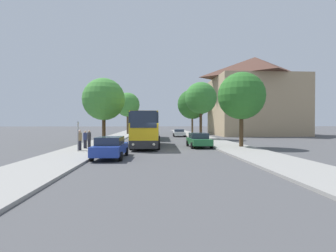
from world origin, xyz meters
name	(u,v)px	position (x,y,z in m)	size (l,w,h in m)	color
ground_plane	(162,151)	(0.00, 0.00, 0.00)	(300.00, 300.00, 0.00)	#4C4C4F
sidewalk_left	(82,151)	(-7.00, 0.00, 0.07)	(4.00, 120.00, 0.15)	gray
sidewalk_right	(240,150)	(7.00, 0.00, 0.07)	(4.00, 120.00, 0.15)	gray
building_right_background	(255,96)	(19.71, 28.51, 7.85)	(16.24, 13.94, 15.69)	tan
bus_front	(146,129)	(-1.49, 4.09, 1.88)	(2.99, 10.28, 3.54)	#2D2D2D
bus_middle	(150,127)	(-1.30, 17.49, 1.84)	(3.04, 12.12, 3.46)	#238942
parked_car_left_curb	(110,147)	(-3.82, -4.51, 0.79)	(2.21, 4.68, 1.52)	#233D9E
parked_car_right_near	(199,140)	(3.83, 3.20, 0.76)	(2.18, 4.39, 1.45)	#236B38
parked_car_right_far	(179,133)	(3.88, 23.61, 0.71)	(2.19, 4.69, 1.32)	silver
bus_stop_sign	(78,133)	(-7.01, -1.16, 1.68)	(0.08, 0.45, 2.47)	gray
pedestrian_waiting_near	(89,139)	(-6.95, 2.42, 0.96)	(0.36, 0.36, 1.63)	#23232D
pedestrian_waiting_far	(80,140)	(-7.06, -0.45, 1.03)	(0.36, 0.36, 1.74)	#23232D
pedestrian_walking_back	(85,140)	(-7.03, 1.28, 0.96)	(0.36, 0.36, 1.62)	#23232D
tree_left_near	(104,99)	(-6.42, 7.16, 5.17)	(4.81, 4.81, 7.44)	#47331E
tree_left_far	(128,105)	(-6.10, 32.24, 6.26)	(5.05, 5.05, 8.66)	#513D23
tree_right_near	(241,96)	(7.91, 2.28, 5.14)	(4.66, 4.66, 7.34)	#47331E
tree_right_mid	(201,98)	(6.25, 15.16, 6.12)	(4.69, 4.69, 8.34)	#47331E
tree_right_far	(192,104)	(7.88, 34.08, 6.55)	(6.51, 6.51, 9.66)	brown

